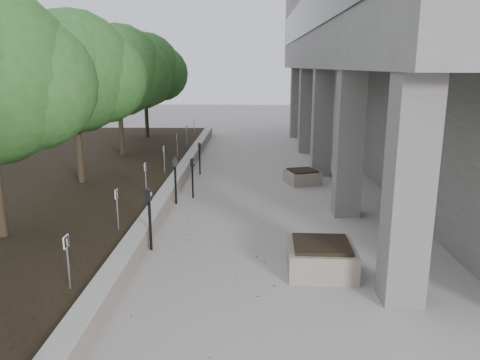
# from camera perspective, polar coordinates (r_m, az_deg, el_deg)

# --- Properties ---
(ground) EXTENTS (90.00, 90.00, 0.00)m
(ground) POSITION_cam_1_polar(r_m,az_deg,el_deg) (7.92, -4.23, -17.43)
(ground) COLOR #ABA59D
(ground) RESTS_ON ground
(retaining_wall) EXTENTS (0.39, 26.00, 0.50)m
(retaining_wall) POSITION_cam_1_polar(r_m,az_deg,el_deg) (16.41, -7.63, 0.02)
(retaining_wall) COLOR #A0907F
(retaining_wall) RESTS_ON ground
(planting_bed) EXTENTS (7.00, 26.00, 0.40)m
(planting_bed) POSITION_cam_1_polar(r_m,az_deg,el_deg) (17.37, -19.70, -0.08)
(planting_bed) COLOR black
(planting_bed) RESTS_ON ground
(crabapple_tree_3) EXTENTS (4.60, 4.00, 5.44)m
(crabapple_tree_3) POSITION_cam_1_polar(r_m,az_deg,el_deg) (15.77, -19.43, 9.39)
(crabapple_tree_3) COLOR #275B23
(crabapple_tree_3) RESTS_ON planting_bed
(crabapple_tree_4) EXTENTS (4.60, 4.00, 5.44)m
(crabapple_tree_4) POSITION_cam_1_polar(r_m,az_deg,el_deg) (20.52, -14.53, 10.54)
(crabapple_tree_4) COLOR #275B23
(crabapple_tree_4) RESTS_ON planting_bed
(crabapple_tree_5) EXTENTS (4.60, 4.00, 5.44)m
(crabapple_tree_5) POSITION_cam_1_polar(r_m,az_deg,el_deg) (25.37, -11.47, 11.22)
(crabapple_tree_5) COLOR #275B23
(crabapple_tree_5) RESTS_ON planting_bed
(parking_sign_2) EXTENTS (0.04, 0.22, 0.96)m
(parking_sign_2) POSITION_cam_1_polar(r_m,az_deg,el_deg) (8.50, -20.21, -9.40)
(parking_sign_2) COLOR black
(parking_sign_2) RESTS_ON planting_bed
(parking_sign_3) EXTENTS (0.04, 0.22, 0.96)m
(parking_sign_3) POSITION_cam_1_polar(r_m,az_deg,el_deg) (11.17, -14.70, -3.49)
(parking_sign_3) COLOR black
(parking_sign_3) RESTS_ON planting_bed
(parking_sign_4) EXTENTS (0.04, 0.22, 0.96)m
(parking_sign_4) POSITION_cam_1_polar(r_m,az_deg,el_deg) (13.97, -11.40, 0.12)
(parking_sign_4) COLOR black
(parking_sign_4) RESTS_ON planting_bed
(parking_sign_5) EXTENTS (0.04, 0.22, 0.96)m
(parking_sign_5) POSITION_cam_1_polar(r_m,az_deg,el_deg) (16.84, -9.21, 2.51)
(parking_sign_5) COLOR black
(parking_sign_5) RESTS_ON planting_bed
(parking_sign_6) EXTENTS (0.04, 0.22, 0.96)m
(parking_sign_6) POSITION_cam_1_polar(r_m,az_deg,el_deg) (19.75, -7.66, 4.20)
(parking_sign_6) COLOR black
(parking_sign_6) RESTS_ON planting_bed
(parking_sign_7) EXTENTS (0.04, 0.22, 0.96)m
(parking_sign_7) POSITION_cam_1_polar(r_m,az_deg,el_deg) (22.69, -6.50, 5.45)
(parking_sign_7) COLOR black
(parking_sign_7) RESTS_ON planting_bed
(parking_sign_8) EXTENTS (0.04, 0.22, 0.96)m
(parking_sign_8) POSITION_cam_1_polar(r_m,az_deg,el_deg) (25.63, -5.61, 6.41)
(parking_sign_8) COLOR black
(parking_sign_8) RESTS_ON planting_bed
(parking_meter_2) EXTENTS (0.17, 0.15, 1.48)m
(parking_meter_2) POSITION_cam_1_polar(r_m,az_deg,el_deg) (10.78, -10.91, -4.66)
(parking_meter_2) COLOR black
(parking_meter_2) RESTS_ON ground
(parking_meter_3) EXTENTS (0.15, 0.13, 1.30)m
(parking_meter_3) POSITION_cam_1_polar(r_m,az_deg,el_deg) (14.88, -5.80, 0.24)
(parking_meter_3) COLOR black
(parking_meter_3) RESTS_ON ground
(parking_meter_4) EXTENTS (0.17, 0.14, 1.47)m
(parking_meter_4) POSITION_cam_1_polar(r_m,az_deg,el_deg) (14.26, -7.87, -0.05)
(parking_meter_4) COLOR black
(parking_meter_4) RESTS_ON ground
(parking_meter_5) EXTENTS (0.13, 0.09, 1.26)m
(parking_meter_5) POSITION_cam_1_polar(r_m,az_deg,el_deg) (18.09, -4.93, 2.60)
(parking_meter_5) COLOR black
(parking_meter_5) RESTS_ON ground
(planter_front) EXTENTS (1.39, 1.39, 0.63)m
(planter_front) POSITION_cam_1_polar(r_m,az_deg,el_deg) (9.77, 9.84, -9.25)
(planter_front) COLOR #A0907F
(planter_front) RESTS_ON ground
(planter_back) EXTENTS (1.34, 1.34, 0.50)m
(planter_back) POSITION_cam_1_polar(r_m,az_deg,el_deg) (16.89, 7.58, 0.42)
(planter_back) COLOR #A0907F
(planter_back) RESTS_ON ground
(berry_scatter) EXTENTS (3.30, 14.10, 0.02)m
(berry_scatter) POSITION_cam_1_polar(r_m,az_deg,el_deg) (12.46, -2.52, -5.43)
(berry_scatter) COLOR maroon
(berry_scatter) RESTS_ON ground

